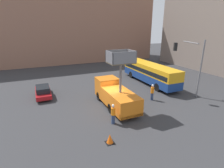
{
  "coord_description": "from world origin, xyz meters",
  "views": [
    {
      "loc": [
        -6.6,
        -15.77,
        8.25
      ],
      "look_at": [
        0.62,
        0.81,
        2.3
      ],
      "focal_mm": 28.0,
      "sensor_mm": 36.0,
      "label": 1
    }
  ],
  "objects_px": {
    "traffic_light_pole": "(193,60)",
    "road_worker_directing": "(152,92)",
    "utility_truck": "(115,94)",
    "city_bus": "(149,72)",
    "traffic_cone_near_truck": "(110,139)",
    "road_worker_near_truck": "(113,114)",
    "parked_car_curbside": "(43,91)"
  },
  "relations": [
    {
      "from": "parked_car_curbside",
      "to": "traffic_light_pole",
      "type": "bearing_deg",
      "value": -23.79
    },
    {
      "from": "road_worker_near_truck",
      "to": "parked_car_curbside",
      "type": "distance_m",
      "value": 10.63
    },
    {
      "from": "utility_truck",
      "to": "parked_car_curbside",
      "type": "height_order",
      "value": "utility_truck"
    },
    {
      "from": "city_bus",
      "to": "utility_truck",
      "type": "bearing_deg",
      "value": 128.8
    },
    {
      "from": "utility_truck",
      "to": "traffic_light_pole",
      "type": "relative_size",
      "value": 1.03
    },
    {
      "from": "utility_truck",
      "to": "parked_car_curbside",
      "type": "distance_m",
      "value": 9.24
    },
    {
      "from": "city_bus",
      "to": "traffic_cone_near_truck",
      "type": "distance_m",
      "value": 15.9
    },
    {
      "from": "road_worker_near_truck",
      "to": "road_worker_directing",
      "type": "relative_size",
      "value": 0.97
    },
    {
      "from": "road_worker_directing",
      "to": "traffic_cone_near_truck",
      "type": "bearing_deg",
      "value": 121.88
    },
    {
      "from": "road_worker_directing",
      "to": "traffic_cone_near_truck",
      "type": "height_order",
      "value": "road_worker_directing"
    },
    {
      "from": "city_bus",
      "to": "road_worker_directing",
      "type": "relative_size",
      "value": 5.89
    },
    {
      "from": "traffic_light_pole",
      "to": "parked_car_curbside",
      "type": "distance_m",
      "value": 18.2
    },
    {
      "from": "utility_truck",
      "to": "traffic_light_pole",
      "type": "distance_m",
      "value": 9.86
    },
    {
      "from": "city_bus",
      "to": "traffic_light_pole",
      "type": "bearing_deg",
      "value": -166.55
    },
    {
      "from": "road_worker_near_truck",
      "to": "traffic_cone_near_truck",
      "type": "height_order",
      "value": "road_worker_near_truck"
    },
    {
      "from": "utility_truck",
      "to": "road_worker_directing",
      "type": "bearing_deg",
      "value": -2.13
    },
    {
      "from": "traffic_light_pole",
      "to": "traffic_cone_near_truck",
      "type": "bearing_deg",
      "value": -160.1
    },
    {
      "from": "traffic_cone_near_truck",
      "to": "city_bus",
      "type": "bearing_deg",
      "value": 44.81
    },
    {
      "from": "parked_car_curbside",
      "to": "road_worker_directing",
      "type": "bearing_deg",
      "value": -27.82
    },
    {
      "from": "city_bus",
      "to": "road_worker_near_truck",
      "type": "relative_size",
      "value": 6.07
    },
    {
      "from": "parked_car_curbside",
      "to": "city_bus",
      "type": "bearing_deg",
      "value": -1.66
    },
    {
      "from": "utility_truck",
      "to": "traffic_light_pole",
      "type": "xyz_separation_m",
      "value": [
        9.28,
        -1.18,
        3.13
      ]
    },
    {
      "from": "utility_truck",
      "to": "city_bus",
      "type": "bearing_deg",
      "value": 33.87
    },
    {
      "from": "traffic_cone_near_truck",
      "to": "parked_car_curbside",
      "type": "xyz_separation_m",
      "value": [
        -4.02,
        11.6,
        0.36
      ]
    },
    {
      "from": "traffic_light_pole",
      "to": "road_worker_directing",
      "type": "height_order",
      "value": "traffic_light_pole"
    },
    {
      "from": "traffic_light_pole",
      "to": "parked_car_curbside",
      "type": "xyz_separation_m",
      "value": [
        -16.26,
        7.17,
        -3.9
      ]
    },
    {
      "from": "utility_truck",
      "to": "traffic_cone_near_truck",
      "type": "distance_m",
      "value": 6.44
    },
    {
      "from": "utility_truck",
      "to": "city_bus",
      "type": "height_order",
      "value": "utility_truck"
    },
    {
      "from": "utility_truck",
      "to": "road_worker_directing",
      "type": "relative_size",
      "value": 3.66
    },
    {
      "from": "utility_truck",
      "to": "traffic_light_pole",
      "type": "height_order",
      "value": "traffic_light_pole"
    },
    {
      "from": "utility_truck",
      "to": "parked_car_curbside",
      "type": "xyz_separation_m",
      "value": [
        -6.99,
        5.99,
        -0.76
      ]
    },
    {
      "from": "utility_truck",
      "to": "road_worker_near_truck",
      "type": "relative_size",
      "value": 3.77
    }
  ]
}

